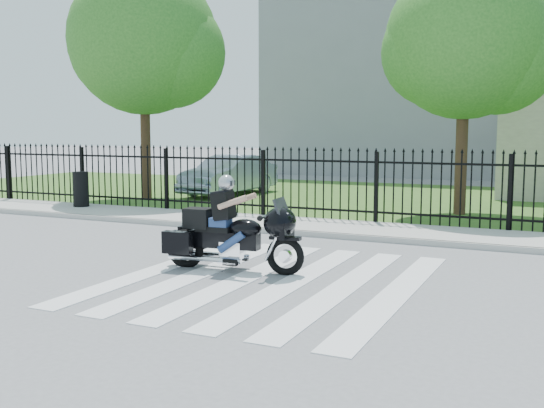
% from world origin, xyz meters
% --- Properties ---
extents(ground, '(120.00, 120.00, 0.00)m').
position_xyz_m(ground, '(0.00, 0.00, 0.00)').
color(ground, slate).
rests_on(ground, ground).
extents(crosswalk, '(5.00, 5.50, 0.01)m').
position_xyz_m(crosswalk, '(0.00, 0.00, 0.01)').
color(crosswalk, silver).
rests_on(crosswalk, ground).
extents(sidewalk, '(40.00, 2.00, 0.12)m').
position_xyz_m(sidewalk, '(0.00, 5.00, 0.06)').
color(sidewalk, '#ADAAA3').
rests_on(sidewalk, ground).
extents(curb, '(40.00, 0.12, 0.12)m').
position_xyz_m(curb, '(0.00, 4.00, 0.06)').
color(curb, '#ADAAA3').
rests_on(curb, ground).
extents(grass_strip, '(40.00, 12.00, 0.02)m').
position_xyz_m(grass_strip, '(0.00, 12.00, 0.01)').
color(grass_strip, '#2E571D').
rests_on(grass_strip, ground).
extents(iron_fence, '(26.00, 0.04, 1.80)m').
position_xyz_m(iron_fence, '(0.00, 6.00, 0.90)').
color(iron_fence, black).
rests_on(iron_fence, ground).
extents(tree_left, '(4.80, 4.80, 7.58)m').
position_xyz_m(tree_left, '(-8.50, 8.50, 5.17)').
color(tree_left, '#382316').
rests_on(tree_left, ground).
extents(tree_mid, '(4.20, 4.20, 6.78)m').
position_xyz_m(tree_mid, '(1.50, 9.00, 4.67)').
color(tree_mid, '#382316').
rests_on(tree_mid, ground).
extents(building_tall, '(15.00, 10.00, 12.00)m').
position_xyz_m(building_tall, '(-3.00, 26.00, 6.00)').
color(building_tall, gray).
rests_on(building_tall, ground).
extents(motorcycle_rider, '(2.46, 0.87, 1.63)m').
position_xyz_m(motorcycle_rider, '(-0.89, 0.36, 0.67)').
color(motorcycle_rider, black).
rests_on(motorcycle_rider, ground).
extents(parked_car, '(1.96, 4.37, 1.39)m').
position_xyz_m(parked_car, '(-6.69, 10.87, 0.72)').
color(parked_car, '#919EB6').
rests_on(parked_car, grass_strip).
extents(litter_bin, '(0.49, 0.49, 1.00)m').
position_xyz_m(litter_bin, '(-8.51, 5.37, 0.62)').
color(litter_bin, black).
rests_on(litter_bin, sidewalk).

